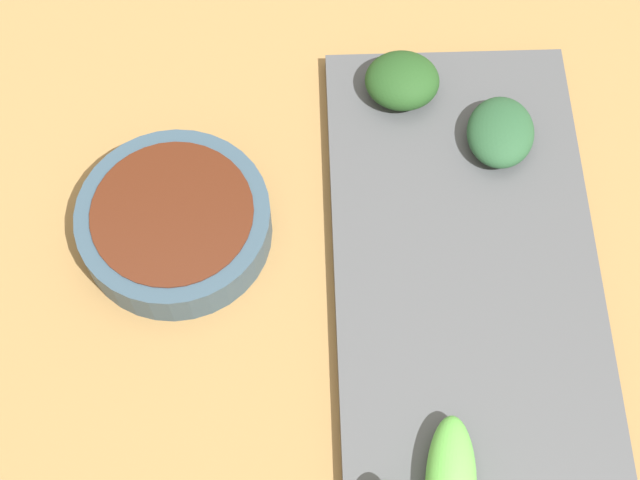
# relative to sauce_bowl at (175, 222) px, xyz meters

# --- Properties ---
(tabletop) EXTENTS (2.10, 2.10, 0.02)m
(tabletop) POSITION_rel_sauce_bowl_xyz_m (0.13, -0.04, -0.03)
(tabletop) COLOR olive
(tabletop) RESTS_ON ground
(sauce_bowl) EXTENTS (0.14, 0.14, 0.03)m
(sauce_bowl) POSITION_rel_sauce_bowl_xyz_m (0.00, 0.00, 0.00)
(sauce_bowl) COLOR #324959
(sauce_bowl) RESTS_ON tabletop
(serving_plate) EXTENTS (0.18, 0.38, 0.01)m
(serving_plate) POSITION_rel_sauce_bowl_xyz_m (0.20, -0.05, -0.01)
(serving_plate) COLOR #484B4E
(serving_plate) RESTS_ON tabletop
(broccoli_leafy_2) EXTENTS (0.06, 0.05, 0.03)m
(broccoli_leafy_2) POSITION_rel_sauce_bowl_xyz_m (0.17, 0.11, 0.01)
(broccoli_leafy_2) COLOR #21481D
(broccoli_leafy_2) RESTS_ON serving_plate
(broccoli_leafy_3) EXTENTS (0.06, 0.07, 0.02)m
(broccoli_leafy_3) POSITION_rel_sauce_bowl_xyz_m (0.23, 0.06, 0.01)
(broccoli_leafy_3) COLOR #26502F
(broccoli_leafy_3) RESTS_ON serving_plate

